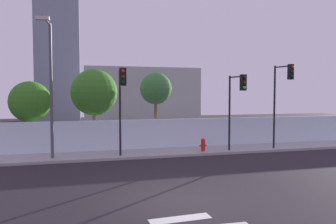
{
  "coord_description": "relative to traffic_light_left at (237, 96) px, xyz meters",
  "views": [
    {
      "loc": [
        -3.07,
        -10.1,
        3.54
      ],
      "look_at": [
        1.37,
        6.5,
        2.58
      ],
      "focal_mm": 34.42,
      "sensor_mm": 36.0,
      "label": 1
    }
  ],
  "objects": [
    {
      "name": "fire_hydrant",
      "position": [
        -1.73,
        0.84,
        -2.88
      ],
      "size": [
        0.44,
        0.26,
        0.77
      ],
      "color": "red",
      "rests_on": "sidewalk"
    },
    {
      "name": "traffic_light_left",
      "position": [
        0.0,
        0.0,
        0.0
      ],
      "size": [
        0.42,
        1.59,
        4.48
      ],
      "color": "black",
      "rests_on": "sidewalk"
    },
    {
      "name": "street_lamp_curbside",
      "position": [
        -10.21,
        0.67,
        0.87
      ],
      "size": [
        0.62,
        2.06,
        7.03
      ],
      "color": "#4C4C51",
      "rests_on": "sidewalk"
    },
    {
      "name": "tower_on_skyline",
      "position": [
        -11.64,
        28.67,
        10.56
      ],
      "size": [
        5.54,
        5.0,
        27.99
      ],
      "primitive_type": "cube",
      "color": "gray",
      "rests_on": "ground"
    },
    {
      "name": "perimeter_wall",
      "position": [
        -5.57,
        2.67,
        -2.39
      ],
      "size": [
        36.0,
        0.18,
        1.8
      ],
      "primitive_type": "cube",
      "color": "silver",
      "rests_on": "sidewalk"
    },
    {
      "name": "ground_plane",
      "position": [
        -5.57,
        -6.82,
        -3.44
      ],
      "size": [
        80.0,
        80.0,
        0.0
      ],
      "primitive_type": "plane",
      "color": "#262026"
    },
    {
      "name": "roadside_tree_midleft",
      "position": [
        -7.9,
        3.65,
        0.19
      ],
      "size": [
        2.88,
        2.88,
        5.08
      ],
      "color": "brown",
      "rests_on": "ground"
    },
    {
      "name": "traffic_light_right",
      "position": [
        -6.63,
        -0.01,
        0.16
      ],
      "size": [
        0.34,
        1.63,
        4.71
      ],
      "color": "black",
      "rests_on": "sidewalk"
    },
    {
      "name": "roadside_tree_leftmost",
      "position": [
        -11.62,
        3.65,
        -0.37
      ],
      "size": [
        2.43,
        2.43,
        4.3
      ],
      "color": "brown",
      "rests_on": "ground"
    },
    {
      "name": "traffic_light_center",
      "position": [
        3.1,
        0.13,
        0.44
      ],
      "size": [
        0.54,
        1.42,
        5.14
      ],
      "color": "black",
      "rests_on": "sidewalk"
    },
    {
      "name": "low_building_distant",
      "position": [
        -2.72,
        16.67,
        -0.36
      ],
      "size": [
        11.42,
        6.0,
        6.15
      ],
      "primitive_type": "cube",
      "color": "#9F9F9F",
      "rests_on": "ground"
    },
    {
      "name": "sidewalk",
      "position": [
        -5.57,
        1.38,
        -3.36
      ],
      "size": [
        36.0,
        2.4,
        0.15
      ],
      "primitive_type": "cube",
      "color": "#9C9C9C",
      "rests_on": "ground"
    },
    {
      "name": "roadside_tree_midright",
      "position": [
        -3.97,
        3.65,
        0.43
      ],
      "size": [
        2.08,
        2.08,
        4.94
      ],
      "color": "brown",
      "rests_on": "ground"
    }
  ]
}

